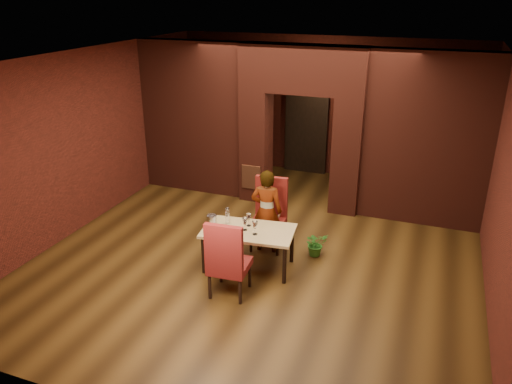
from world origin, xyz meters
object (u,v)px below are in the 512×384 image
at_px(person_seated, 267,211).
at_px(water_bottle, 227,216).
at_px(wine_glass_b, 245,224).
at_px(potted_plant, 316,244).
at_px(wine_glass_a, 249,220).
at_px(dining_table, 249,249).
at_px(chair_far, 268,215).
at_px(wine_glass_c, 255,228).
at_px(wine_bucket, 212,221).
at_px(chair_near, 230,257).

height_order(person_seated, water_bottle, person_seated).
height_order(wine_glass_b, potted_plant, wine_glass_b).
bearing_deg(wine_glass_a, water_bottle, -171.73).
relative_size(dining_table, chair_far, 1.17).
height_order(chair_far, person_seated, person_seated).
relative_size(wine_glass_c, water_bottle, 0.78).
bearing_deg(wine_bucket, water_bottle, 44.73).
bearing_deg(potted_plant, wine_glass_a, -146.93).
bearing_deg(wine_bucket, wine_glass_a, 23.80).
bearing_deg(water_bottle, potted_plant, 27.35).
distance_m(dining_table, potted_plant, 1.19).
bearing_deg(chair_near, chair_far, -96.26).
bearing_deg(wine_bucket, chair_near, -48.63).
relative_size(dining_table, potted_plant, 3.42).
bearing_deg(wine_glass_b, wine_glass_c, -22.03).
bearing_deg(dining_table, potted_plant, 32.82).
bearing_deg(person_seated, chair_far, -92.77).
relative_size(dining_table, wine_bucket, 7.29).
distance_m(dining_table, wine_glass_b, 0.44).
bearing_deg(wine_glass_c, wine_glass_b, 157.97).
xyz_separation_m(wine_glass_a, wine_glass_b, (-0.00, -0.16, 0.00)).
height_order(chair_far, potted_plant, chair_far).
xyz_separation_m(chair_far, wine_glass_a, (-0.11, -0.60, 0.16)).
bearing_deg(dining_table, chair_far, 77.87).
xyz_separation_m(wine_glass_c, wine_bucket, (-0.73, 0.01, -0.01)).
bearing_deg(chair_far, dining_table, -99.52).
relative_size(wine_glass_b, potted_plant, 0.51).
distance_m(chair_near, water_bottle, 0.97).
relative_size(wine_glass_b, wine_bucket, 1.08).
bearing_deg(potted_plant, chair_near, -120.54).
relative_size(dining_table, wine_glass_b, 6.74).
relative_size(dining_table, wine_glass_c, 6.46).
height_order(dining_table, wine_glass_a, wine_glass_a).
relative_size(dining_table, water_bottle, 5.05).
distance_m(wine_glass_a, potted_plant, 1.28).
bearing_deg(wine_glass_a, wine_glass_b, -90.02).
xyz_separation_m(person_seated, wine_glass_b, (-0.12, -0.67, 0.05)).
bearing_deg(wine_glass_a, wine_bucket, -156.20).
xyz_separation_m(chair_far, potted_plant, (0.84, 0.02, -0.40)).
distance_m(chair_far, wine_glass_b, 0.79).
bearing_deg(person_seated, dining_table, 77.37).
distance_m(chair_near, wine_glass_c, 0.70).
distance_m(chair_far, chair_near, 1.50).
distance_m(wine_bucket, potted_plant, 1.81).
distance_m(chair_far, potted_plant, 0.94).
bearing_deg(wine_bucket, potted_plant, 29.95).
xyz_separation_m(dining_table, water_bottle, (-0.39, 0.08, 0.48)).
bearing_deg(wine_glass_c, wine_bucket, 179.33).
height_order(wine_glass_c, water_bottle, water_bottle).
relative_size(wine_glass_a, wine_glass_c, 0.94).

